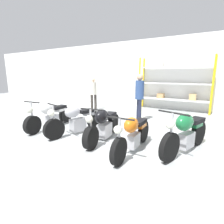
% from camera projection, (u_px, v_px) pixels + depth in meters
% --- Properties ---
extents(ground_plane, '(30.00, 30.00, 0.00)m').
position_uv_depth(ground_plane, '(105.00, 139.00, 4.92)').
color(ground_plane, '#B2B7B7').
extents(back_wall, '(30.00, 0.08, 3.60)m').
position_uv_depth(back_wall, '(163.00, 74.00, 9.09)').
color(back_wall, white).
rests_on(back_wall, ground_plane).
extents(shelving_rack, '(3.45, 0.63, 2.61)m').
position_uv_depth(shelving_rack, '(173.00, 84.00, 8.56)').
color(shelving_rack, yellow).
rests_on(shelving_rack, ground_plane).
extents(motorcycle_white, '(0.61, 2.09, 0.99)m').
position_uv_depth(motorcycle_white, '(50.00, 115.00, 5.87)').
color(motorcycle_white, black).
rests_on(motorcycle_white, ground_plane).
extents(motorcycle_silver, '(0.81, 2.04, 0.99)m').
position_uv_depth(motorcycle_silver, '(76.00, 120.00, 5.28)').
color(motorcycle_silver, black).
rests_on(motorcycle_silver, ground_plane).
extents(motorcycle_black, '(0.60, 1.98, 0.99)m').
position_uv_depth(motorcycle_black, '(104.00, 125.00, 4.79)').
color(motorcycle_black, black).
rests_on(motorcycle_black, ground_plane).
extents(motorcycle_orange, '(0.59, 2.00, 0.97)m').
position_uv_depth(motorcycle_orange, '(133.00, 133.00, 4.02)').
color(motorcycle_orange, black).
rests_on(motorcycle_orange, ground_plane).
extents(motorcycle_green, '(0.86, 1.95, 1.05)m').
position_uv_depth(motorcycle_green, '(186.00, 132.00, 3.97)').
color(motorcycle_green, black).
rests_on(motorcycle_green, ground_plane).
extents(person_browsing, '(0.45, 0.45, 1.62)m').
position_uv_depth(person_browsing, '(93.00, 91.00, 8.67)').
color(person_browsing, '#38332D').
rests_on(person_browsing, ground_plane).
extents(person_near_rack, '(0.45, 0.45, 1.79)m').
position_uv_depth(person_near_rack, '(139.00, 94.00, 6.50)').
color(person_near_rack, '#1E2338').
rests_on(person_near_rack, ground_plane).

